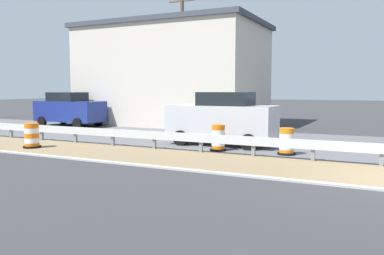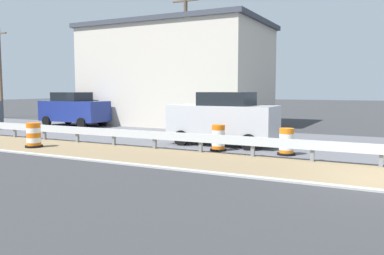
{
  "view_description": "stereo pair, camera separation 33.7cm",
  "coord_description": "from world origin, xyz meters",
  "px_view_note": "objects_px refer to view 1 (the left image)",
  "views": [
    {
      "loc": [
        -11.47,
        0.28,
        2.37
      ],
      "look_at": [
        2.26,
        7.01,
        0.9
      ],
      "focal_mm": 37.18,
      "sensor_mm": 36.0,
      "label": 1
    },
    {
      "loc": [
        -11.32,
        -0.02,
        2.37
      ],
      "look_at": [
        2.26,
        7.01,
        0.9
      ],
      "focal_mm": 37.18,
      "sensor_mm": 36.0,
      "label": 2
    }
  ],
  "objects_px": {
    "car_trailing_far_lane": "(222,119)",
    "utility_pole_near": "(182,58)",
    "car_distant_a": "(69,109)",
    "traffic_barrel_mid": "(32,137)",
    "traffic_barrel_close": "(218,139)",
    "traffic_barrel_nearest": "(287,143)"
  },
  "relations": [
    {
      "from": "car_trailing_far_lane",
      "to": "utility_pole_near",
      "type": "bearing_deg",
      "value": -51.23
    },
    {
      "from": "car_distant_a",
      "to": "traffic_barrel_mid",
      "type": "bearing_deg",
      "value": -54.77
    },
    {
      "from": "car_distant_a",
      "to": "traffic_barrel_close",
      "type": "bearing_deg",
      "value": -22.09
    },
    {
      "from": "traffic_barrel_nearest",
      "to": "utility_pole_near",
      "type": "bearing_deg",
      "value": 46.42
    },
    {
      "from": "traffic_barrel_mid",
      "to": "car_distant_a",
      "type": "distance_m",
      "value": 9.6
    },
    {
      "from": "traffic_barrel_mid",
      "to": "car_distant_a",
      "type": "bearing_deg",
      "value": 34.35
    },
    {
      "from": "utility_pole_near",
      "to": "traffic_barrel_close",
      "type": "bearing_deg",
      "value": -144.61
    },
    {
      "from": "traffic_barrel_nearest",
      "to": "traffic_barrel_mid",
      "type": "xyz_separation_m",
      "value": [
        -2.85,
        9.67,
        0.01
      ]
    },
    {
      "from": "car_trailing_far_lane",
      "to": "car_distant_a",
      "type": "distance_m",
      "value": 12.59
    },
    {
      "from": "car_distant_a",
      "to": "utility_pole_near",
      "type": "relative_size",
      "value": 0.55
    },
    {
      "from": "car_distant_a",
      "to": "car_trailing_far_lane",
      "type": "bearing_deg",
      "value": -16.23
    },
    {
      "from": "car_trailing_far_lane",
      "to": "traffic_barrel_mid",
      "type": "bearing_deg",
      "value": 32.18
    },
    {
      "from": "traffic_barrel_mid",
      "to": "car_distant_a",
      "type": "height_order",
      "value": "car_distant_a"
    },
    {
      "from": "traffic_barrel_close",
      "to": "traffic_barrel_mid",
      "type": "xyz_separation_m",
      "value": [
        -2.61,
        7.1,
        -0.01
      ]
    },
    {
      "from": "traffic_barrel_mid",
      "to": "car_trailing_far_lane",
      "type": "bearing_deg",
      "value": -57.62
    },
    {
      "from": "traffic_barrel_close",
      "to": "traffic_barrel_nearest",
      "type": "bearing_deg",
      "value": -84.73
    },
    {
      "from": "traffic_barrel_close",
      "to": "utility_pole_near",
      "type": "relative_size",
      "value": 0.12
    },
    {
      "from": "traffic_barrel_mid",
      "to": "car_trailing_far_lane",
      "type": "height_order",
      "value": "car_trailing_far_lane"
    },
    {
      "from": "traffic_barrel_close",
      "to": "utility_pole_near",
      "type": "bearing_deg",
      "value": 35.39
    },
    {
      "from": "traffic_barrel_close",
      "to": "car_trailing_far_lane",
      "type": "relative_size",
      "value": 0.22
    },
    {
      "from": "traffic_barrel_nearest",
      "to": "traffic_barrel_mid",
      "type": "bearing_deg",
      "value": 106.39
    },
    {
      "from": "traffic_barrel_mid",
      "to": "utility_pole_near",
      "type": "xyz_separation_m",
      "value": [
        10.91,
        -1.2,
        3.88
      ]
    }
  ]
}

